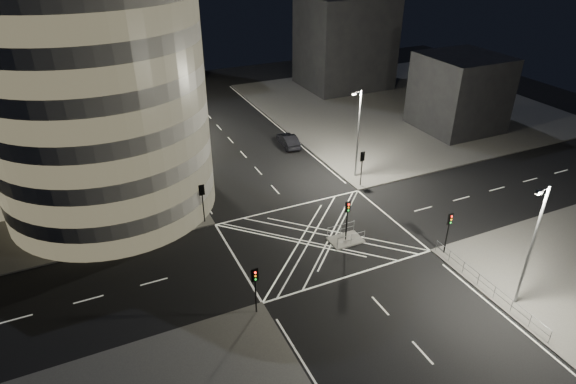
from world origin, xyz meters
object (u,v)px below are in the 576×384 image
traffic_signal_fl (202,196)px  street_lamp_left_far (146,99)px  central_island (345,240)px  traffic_signal_nl (255,283)px  street_lamp_right_near (532,243)px  traffic_signal_nr (449,226)px  traffic_signal_fr (362,162)px  street_lamp_left_near (179,151)px  traffic_signal_island (347,213)px  street_lamp_right_far (358,131)px  sedan (288,140)px

traffic_signal_fl → street_lamp_left_far: size_ratio=0.40×
central_island → street_lamp_left_far: 33.95m
traffic_signal_nl → street_lamp_right_near: (18.24, -7.20, 2.63)m
street_lamp_left_far → street_lamp_right_near: (18.87, -44.00, 0.00)m
traffic_signal_nl → street_lamp_left_far: 36.90m
traffic_signal_nr → street_lamp_left_far: 41.15m
traffic_signal_fl → traffic_signal_nl: same height
traffic_signal_fr → traffic_signal_nr: same height
traffic_signal_nl → street_lamp_left_near: 18.99m
traffic_signal_island → street_lamp_left_far: size_ratio=0.40×
street_lamp_right_far → sedan: 12.35m
traffic_signal_fr → street_lamp_right_near: street_lamp_right_near is taller
central_island → street_lamp_right_near: 15.54m
traffic_signal_island → traffic_signal_fl: bearing=142.5°
street_lamp_left_near → sedan: (15.60, 7.93, -4.73)m
central_island → traffic_signal_fr: bearing=50.7°
traffic_signal_fl → traffic_signal_nl: bearing=-90.0°
central_island → traffic_signal_fl: traffic_signal_fl is taller
traffic_signal_fr → central_island: bearing=-129.3°
traffic_signal_island → street_lamp_right_far: (7.44, 10.50, 2.63)m
central_island → traffic_signal_fl: 13.91m
traffic_signal_fl → street_lamp_right_far: street_lamp_right_far is taller
central_island → street_lamp_right_far: (7.44, 10.50, 5.47)m
traffic_signal_island → traffic_signal_fr: bearing=50.7°
central_island → street_lamp_left_far: bearing=110.0°
traffic_signal_fl → traffic_signal_fr: (17.60, 0.00, 0.00)m
traffic_signal_fl → street_lamp_right_far: 18.55m
traffic_signal_nr → street_lamp_right_near: street_lamp_right_near is taller
central_island → street_lamp_left_far: size_ratio=0.30×
street_lamp_left_near → street_lamp_right_far: bearing=-9.0°
sedan → traffic_signal_nr: bearing=100.8°
traffic_signal_island → street_lamp_left_near: 17.89m
traffic_signal_fr → street_lamp_left_near: 19.14m
traffic_signal_fr → traffic_signal_island: same height
central_island → street_lamp_left_near: 18.52m
street_lamp_right_far → street_lamp_right_near: same height
traffic_signal_fr → street_lamp_right_far: (0.64, 2.20, 2.63)m
traffic_signal_fr → street_lamp_left_near: (-18.24, 5.20, 2.63)m
traffic_signal_nr → street_lamp_left_near: bearing=134.1°
street_lamp_right_near → sedan: (-3.27, 33.93, -4.73)m
street_lamp_right_far → sedan: (-3.27, 10.93, -4.73)m
traffic_signal_nr → sedan: size_ratio=0.81×
street_lamp_right_near → street_lamp_left_near: bearing=126.0°
traffic_signal_island → sedan: (4.16, 21.43, -2.10)m
street_lamp_right_far → traffic_signal_fr: bearing=-106.1°
traffic_signal_island → traffic_signal_nl: bearing=-153.9°
street_lamp_left_far → street_lamp_right_far: size_ratio=1.00×
traffic_signal_fr → street_lamp_left_near: street_lamp_left_near is taller
traffic_signal_nr → sedan: bearing=95.6°
traffic_signal_fl → traffic_signal_nl: size_ratio=1.00×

